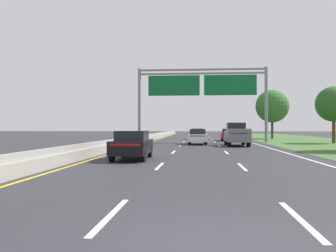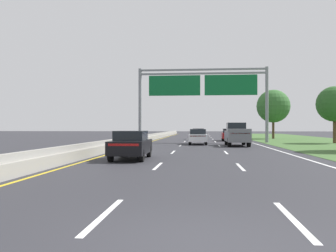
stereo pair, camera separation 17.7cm
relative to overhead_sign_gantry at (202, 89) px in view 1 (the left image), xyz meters
name	(u,v)px [view 1 (the left image)]	position (x,y,z in m)	size (l,w,h in m)	color
ground_plane	(199,143)	(-0.30, -0.82, -6.22)	(220.00, 220.00, 0.00)	#2B2B30
lane_striping	(199,143)	(-0.30, -1.28, -6.22)	(11.96, 106.00, 0.01)	white
grass_verge_right	(326,143)	(13.65, -0.82, -6.21)	(14.00, 110.00, 0.02)	#3D602D
median_barrier_concrete	(142,139)	(-6.90, -0.82, -5.87)	(0.60, 110.00, 0.85)	#99968E
overhead_sign_gantry	(202,89)	(0.00, 0.00, 0.00)	(15.06, 0.42, 8.70)	gray
pickup_truck_grey	(237,134)	(3.21, -7.27, -5.15)	(2.01, 5.41, 2.20)	slate
car_white_centre_lane_sedan	(198,136)	(-0.49, -4.90, -5.40)	(1.85, 4.41, 1.57)	silver
car_red_right_lane_sedan	(228,134)	(3.44, 4.81, -5.40)	(1.95, 4.45, 1.57)	maroon
car_black_left_lane_sedan	(132,144)	(-4.03, -22.05, -5.40)	(1.91, 4.44, 1.57)	black
car_blue_centre_lane_sedan	(198,134)	(-0.49, 10.65, -5.40)	(1.94, 4.45, 1.57)	navy
roadside_tree_mid	(334,104)	(14.31, -1.30, -1.94)	(3.87, 3.87, 6.23)	#4C3823
roadside_tree_far	(272,106)	(10.73, 13.47, -1.29)	(4.98, 4.98, 7.43)	#4C3823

